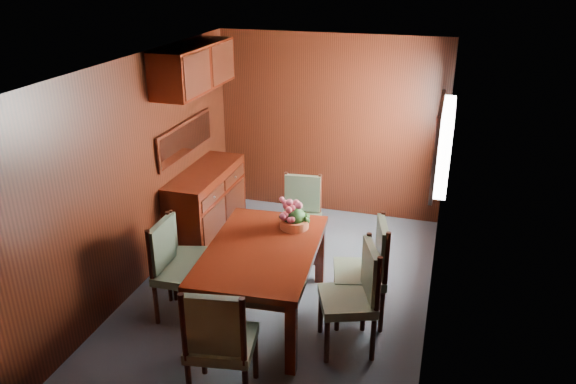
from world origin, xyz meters
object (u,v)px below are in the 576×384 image
(dining_table, at_px, (262,258))
(flower_centerpiece, at_px, (294,214))
(chair_head, at_px, (219,339))
(chair_left_near, at_px, (174,264))
(sideboard, at_px, (207,205))
(chair_right_near, at_px, (356,291))

(dining_table, distance_m, flower_centerpiece, 0.58)
(chair_head, bearing_deg, chair_left_near, 122.51)
(chair_left_near, bearing_deg, dining_table, 102.01)
(sideboard, bearing_deg, chair_right_near, -36.40)
(sideboard, relative_size, dining_table, 0.83)
(chair_left_near, distance_m, flower_centerpiece, 1.27)
(dining_table, distance_m, chair_left_near, 0.85)
(dining_table, height_order, chair_left_near, chair_left_near)
(chair_right_near, bearing_deg, dining_table, 57.32)
(sideboard, xyz_separation_m, chair_head, (1.26, -2.56, 0.14))
(sideboard, height_order, chair_head, chair_head)
(dining_table, relative_size, chair_right_near, 1.64)
(chair_right_near, xyz_separation_m, flower_centerpiece, (-0.76, 0.69, 0.34))
(chair_right_near, bearing_deg, chair_left_near, 69.41)
(chair_head, relative_size, flower_centerpiece, 3.41)
(flower_centerpiece, bearing_deg, chair_right_near, -42.22)
(dining_table, relative_size, chair_left_near, 1.68)
(dining_table, bearing_deg, chair_left_near, -170.33)
(sideboard, distance_m, flower_centerpiece, 1.70)
(sideboard, height_order, dining_table, sideboard)
(chair_right_near, height_order, flower_centerpiece, flower_centerpiece)
(sideboard, bearing_deg, chair_head, -63.87)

